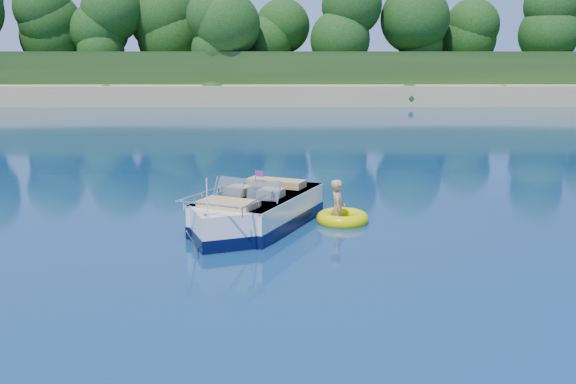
{
  "coord_description": "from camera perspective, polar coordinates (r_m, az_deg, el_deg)",
  "views": [
    {
      "loc": [
        -0.29,
        -13.07,
        3.85
      ],
      "look_at": [
        -0.2,
        0.77,
        0.85
      ],
      "focal_mm": 40.0,
      "sensor_mm": 36.0,
      "label": 1
    }
  ],
  "objects": [
    {
      "name": "boy",
      "position": [
        15.05,
        4.42,
        -2.63
      ],
      "size": [
        0.4,
        0.79,
        1.5
      ],
      "primitive_type": "imported",
      "rotation": [
        0.0,
        -0.17,
        1.5
      ],
      "color": "tan",
      "rests_on": "ground"
    },
    {
      "name": "shoreline",
      "position": [
        76.9,
        -0.15,
        10.08
      ],
      "size": [
        170.0,
        59.0,
        6.0
      ],
      "color": "tan",
      "rests_on": "ground"
    },
    {
      "name": "motorboat",
      "position": [
        14.35,
        -3.15,
        -2.0
      ],
      "size": [
        3.11,
        4.73,
        1.69
      ],
      "rotation": [
        0.0,
        0.0,
        -0.43
      ],
      "color": "white",
      "rests_on": "ground"
    },
    {
      "name": "ground",
      "position": [
        13.63,
        0.88,
        -4.18
      ],
      "size": [
        160.0,
        160.0,
        0.0
      ],
      "primitive_type": "plane",
      "color": "#091B44",
      "rests_on": "ground"
    },
    {
      "name": "treeline",
      "position": [
        54.11,
        -0.01,
        14.02
      ],
      "size": [
        150.0,
        7.12,
        8.19
      ],
      "color": "#302110",
      "rests_on": "ground"
    },
    {
      "name": "tow_tube",
      "position": [
        15.01,
        4.86,
        -2.35
      ],
      "size": [
        1.31,
        1.31,
        0.32
      ],
      "rotation": [
        0.0,
        0.0,
        -0.08
      ],
      "color": "#EEE500",
      "rests_on": "ground"
    }
  ]
}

